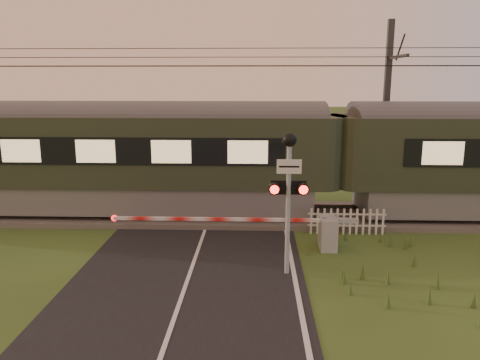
{
  "coord_description": "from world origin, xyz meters",
  "views": [
    {
      "loc": [
        1.74,
        -10.33,
        5.03
      ],
      "look_at": [
        1.25,
        3.2,
        2.12
      ],
      "focal_mm": 35.0,
      "sensor_mm": 36.0,
      "label": 1
    }
  ],
  "objects_px": {
    "crossing_signal": "(289,179)",
    "train": "(337,158)",
    "boom_gate": "(313,231)",
    "catenary_mast": "(386,111)",
    "picket_fence": "(347,221)"
  },
  "relations": [
    {
      "from": "crossing_signal",
      "to": "train",
      "type": "bearing_deg",
      "value": 68.2
    },
    {
      "from": "crossing_signal",
      "to": "catenary_mast",
      "type": "bearing_deg",
      "value": 59.66
    },
    {
      "from": "train",
      "to": "boom_gate",
      "type": "bearing_deg",
      "value": -109.67
    },
    {
      "from": "crossing_signal",
      "to": "catenary_mast",
      "type": "height_order",
      "value": "catenary_mast"
    },
    {
      "from": "train",
      "to": "crossing_signal",
      "type": "distance_m",
      "value": 5.61
    },
    {
      "from": "picket_fence",
      "to": "catenary_mast",
      "type": "height_order",
      "value": "catenary_mast"
    },
    {
      "from": "boom_gate",
      "to": "crossing_signal",
      "type": "bearing_deg",
      "value": -115.38
    },
    {
      "from": "boom_gate",
      "to": "crossing_signal",
      "type": "height_order",
      "value": "crossing_signal"
    },
    {
      "from": "boom_gate",
      "to": "catenary_mast",
      "type": "relative_size",
      "value": 1.02
    },
    {
      "from": "boom_gate",
      "to": "picket_fence",
      "type": "relative_size",
      "value": 2.9
    },
    {
      "from": "crossing_signal",
      "to": "picket_fence",
      "type": "bearing_deg",
      "value": 56.56
    },
    {
      "from": "picket_fence",
      "to": "crossing_signal",
      "type": "bearing_deg",
      "value": -123.44
    },
    {
      "from": "boom_gate",
      "to": "train",
      "type": "bearing_deg",
      "value": 70.33
    },
    {
      "from": "catenary_mast",
      "to": "picket_fence",
      "type": "bearing_deg",
      "value": -117.7
    },
    {
      "from": "boom_gate",
      "to": "crossing_signal",
      "type": "distance_m",
      "value": 2.9
    }
  ]
}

